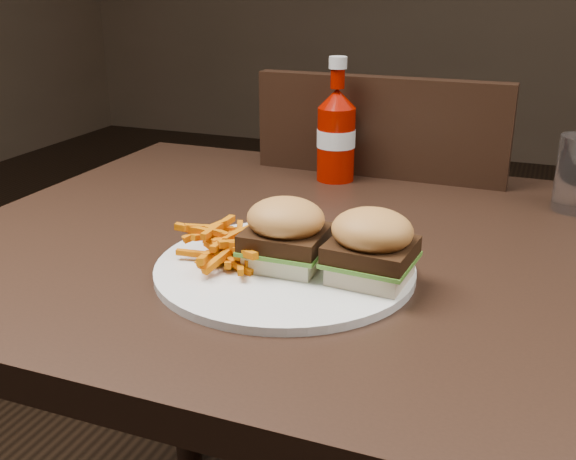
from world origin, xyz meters
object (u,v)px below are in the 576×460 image
(dining_table, at_px, (398,263))
(ketchup_bottle, at_px, (336,145))
(plate, at_px, (285,268))
(chair_far, at_px, (395,292))

(dining_table, height_order, ketchup_bottle, ketchup_bottle)
(dining_table, relative_size, plate, 3.93)
(plate, relative_size, ketchup_bottle, 2.40)
(dining_table, xyz_separation_m, plate, (-0.11, -0.12, 0.03))
(chair_far, relative_size, ketchup_bottle, 3.60)
(ketchup_bottle, bearing_deg, dining_table, -57.44)
(dining_table, bearing_deg, plate, -132.11)
(dining_table, height_order, chair_far, dining_table)
(dining_table, distance_m, ketchup_bottle, 0.33)
(dining_table, xyz_separation_m, ketchup_bottle, (-0.17, 0.27, 0.08))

